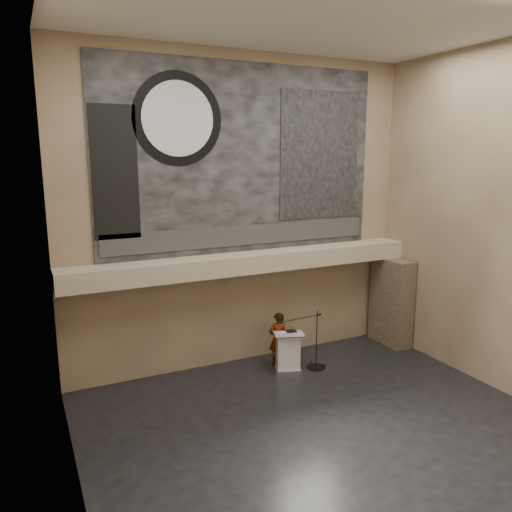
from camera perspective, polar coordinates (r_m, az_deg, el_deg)
floor at (r=11.70m, az=7.20°, el=-18.53°), size 10.00×10.00×0.00m
ceiling at (r=10.45m, az=8.52°, el=26.13°), size 10.00×10.00×0.00m
wall_back at (r=13.73m, az=-1.46°, el=4.91°), size 10.00×0.02×8.50m
wall_front at (r=7.33m, az=25.30°, el=-2.27°), size 10.00×0.02×8.50m
wall_left at (r=8.60m, az=-21.22°, el=0.00°), size 0.02×8.00×8.50m
wall_right at (r=13.64m, az=25.65°, el=3.71°), size 0.02×8.00×8.50m
soffit at (r=13.59m, az=-0.73°, el=-0.72°), size 10.00×0.80×0.50m
sprinkler_left at (r=13.03m, az=-7.03°, el=-2.62°), size 0.04×0.04×0.06m
sprinkler_right at (r=14.49m, az=6.18°, el=-1.13°), size 0.04×0.04×0.06m
banner at (r=13.61m, az=-1.44°, el=10.97°), size 8.00×0.05×5.00m
banner_text_strip at (r=13.75m, az=-1.32°, el=2.39°), size 7.76×0.02×0.55m
banner_clock_rim at (r=12.95m, az=-8.92°, el=15.22°), size 2.30×0.02×2.30m
banner_clock_face at (r=12.93m, az=-8.89°, el=15.23°), size 1.84×0.02×1.84m
banner_building_print at (r=14.72m, az=7.34°, el=11.33°), size 2.60×0.02×3.60m
banner_brick_print at (r=12.56m, az=-15.81°, el=9.10°), size 1.10×0.02×3.20m
stone_pier at (r=16.12m, az=15.20°, el=-5.02°), size 0.60×1.40×2.70m
lectern at (r=13.90m, az=3.68°, el=-10.82°), size 0.93×0.79×1.14m
binder at (r=13.75m, az=4.04°, el=-8.56°), size 0.30×0.26×0.04m
papers at (r=13.61m, az=3.28°, el=-8.84°), size 0.26×0.32×0.00m
speaker_person at (r=14.16m, az=2.53°, el=-9.44°), size 0.60×0.43×1.54m
mic_stand at (r=14.23m, az=6.72°, el=-11.64°), size 1.57×0.52×1.65m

